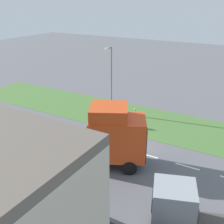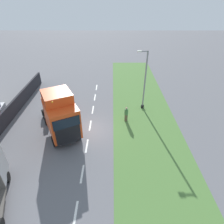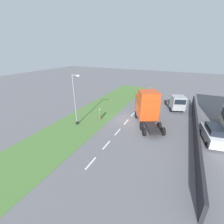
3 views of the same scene
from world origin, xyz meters
name	(u,v)px [view 1 (image 1 of 3)]	position (x,y,z in m)	size (l,w,h in m)	color
ground_plane	(119,147)	(0.00, 0.00, 0.00)	(120.00, 120.00, 0.00)	slate
grass_verge	(148,121)	(-6.00, 0.00, 0.01)	(7.00, 44.00, 0.01)	#4C7538
lane_markings	(112,145)	(0.00, -0.70, 0.00)	(0.16, 21.00, 0.00)	white
boundary_wall	(42,202)	(9.00, 0.00, 0.87)	(0.25, 24.00, 1.73)	#232328
lorry_cab	(113,136)	(2.50, 0.84, 2.34)	(5.47, 7.30, 4.78)	black
flatbed_truck	(183,209)	(6.24, 7.13, 1.46)	(3.97, 6.42, 2.78)	#999EA3
parked_car	(2,213)	(10.77, -1.15, 0.97)	(2.49, 4.72, 1.99)	silver
lamp_post	(111,84)	(-6.06, -4.36, 3.19)	(1.30, 0.37, 7.04)	black
pedestrian	(125,117)	(-3.91, -1.58, 0.87)	(0.39, 0.39, 1.77)	brown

